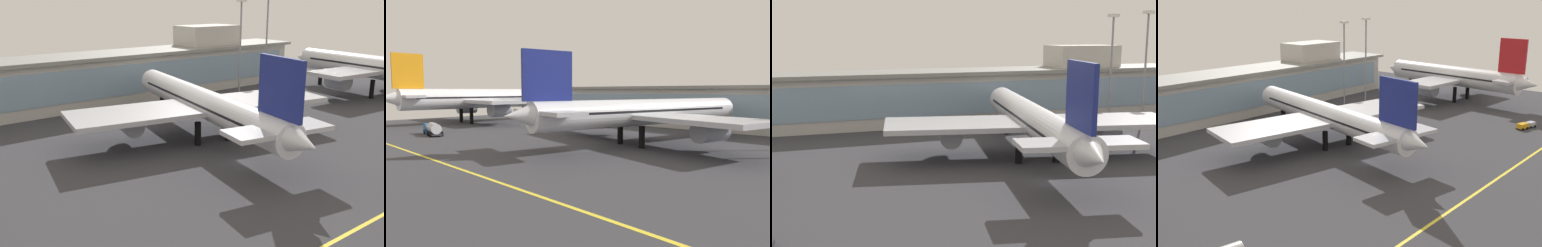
# 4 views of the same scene
# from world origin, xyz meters

# --- Properties ---
(ground_plane) EXTENTS (180.00, 180.00, 0.00)m
(ground_plane) POSITION_xyz_m (0.00, 0.00, 0.00)
(ground_plane) COLOR #38383D
(taxiway_centreline_stripe) EXTENTS (144.00, 0.50, 0.01)m
(taxiway_centreline_stripe) POSITION_xyz_m (0.00, -22.00, 0.01)
(taxiway_centreline_stripe) COLOR yellow
(taxiway_centreline_stripe) RESTS_ON ground
(terminal_building) EXTENTS (121.51, 14.00, 16.80)m
(terminal_building) POSITION_xyz_m (1.91, 49.16, 6.30)
(terminal_building) COLOR beige
(terminal_building) RESTS_ON ground
(airliner_near_right) EXTENTS (48.22, 56.62, 16.65)m
(airliner_near_right) POSITION_xyz_m (3.87, 13.13, 6.06)
(airliner_near_right) COLOR black
(airliner_near_right) RESTS_ON ground
(airliner_far_right) EXTENTS (37.47, 51.90, 19.40)m
(airliner_far_right) POSITION_xyz_m (60.68, 15.37, 7.10)
(airliner_far_right) COLOR black
(airliner_far_right) RESTS_ON ground
(baggage_tug_near) EXTENTS (5.80, 2.96, 1.40)m
(baggage_tug_near) POSITION_xyz_m (43.31, -13.87, 0.79)
(baggage_tug_near) COLOR black
(baggage_tug_near) RESTS_ON ground
(apron_light_mast_west) EXTENTS (1.80, 1.80, 23.81)m
(apron_light_mast_west) POSITION_xyz_m (33.12, 35.01, 15.56)
(apron_light_mast_west) COLOR gray
(apron_light_mast_west) RESTS_ON ground
(apron_light_mast_centre) EXTENTS (1.80, 1.80, 24.54)m
(apron_light_mast_centre) POSITION_xyz_m (40.68, 33.33, 15.96)
(apron_light_mast_centre) COLOR gray
(apron_light_mast_centre) RESTS_ON ground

